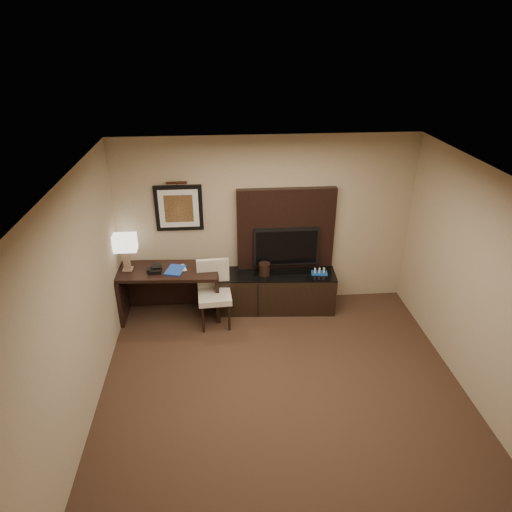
{
  "coord_description": "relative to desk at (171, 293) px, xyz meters",
  "views": [
    {
      "loc": [
        -0.7,
        -3.93,
        4.04
      ],
      "look_at": [
        -0.21,
        1.8,
        1.15
      ],
      "focal_mm": 32.0,
      "sensor_mm": 36.0,
      "label": 1
    }
  ],
  "objects": [
    {
      "name": "wall_back",
      "position": [
        1.5,
        0.35,
        0.95
      ],
      "size": [
        4.5,
        0.01,
        2.7
      ],
      "primitive_type": "cube",
      "color": "tan",
      "rests_on": "floor"
    },
    {
      "name": "blue_folder",
      "position": [
        0.11,
        -0.05,
        0.41
      ],
      "size": [
        0.32,
        0.38,
        0.02
      ],
      "primitive_type": "cube",
      "rotation": [
        0.0,
        0.0,
        -0.26
      ],
      "color": "#1B44B4",
      "rests_on": "desk"
    },
    {
      "name": "floor",
      "position": [
        1.5,
        -2.15,
        -0.41
      ],
      "size": [
        4.5,
        5.0,
        0.01
      ],
      "primitive_type": "cube",
      "color": "#372218",
      "rests_on": "ground"
    },
    {
      "name": "minibar_tray",
      "position": [
        2.3,
        -0.01,
        0.27
      ],
      "size": [
        0.26,
        0.18,
        0.09
      ],
      "primitive_type": null,
      "rotation": [
        0.0,
        0.0,
        -0.14
      ],
      "color": "#164695",
      "rests_on": "credenza"
    },
    {
      "name": "wall_left",
      "position": [
        -0.75,
        -2.15,
        0.95
      ],
      "size": [
        0.01,
        5.0,
        2.7
      ],
      "primitive_type": "cube",
      "color": "tan",
      "rests_on": "floor"
    },
    {
      "name": "book",
      "position": [
        0.1,
        -0.02,
        0.51
      ],
      "size": [
        0.16,
        0.06,
        0.22
      ],
      "primitive_type": "imported",
      "rotation": [
        0.0,
        0.0,
        0.27
      ],
      "color": "tan",
      "rests_on": "desk"
    },
    {
      "name": "ice_bucket",
      "position": [
        1.45,
        0.04,
        0.33
      ],
      "size": [
        0.21,
        0.21,
        0.2
      ],
      "primitive_type": "cylinder",
      "rotation": [
        0.0,
        0.0,
        0.23
      ],
      "color": "black",
      "rests_on": "credenza"
    },
    {
      "name": "ceiling",
      "position": [
        1.5,
        -2.15,
        2.3
      ],
      "size": [
        4.5,
        5.0,
        0.01
      ],
      "primitive_type": "cube",
      "color": "silver",
      "rests_on": "wall_back"
    },
    {
      "name": "wall_right",
      "position": [
        3.75,
        -2.15,
        0.95
      ],
      "size": [
        0.01,
        5.0,
        2.7
      ],
      "primitive_type": "cube",
      "color": "tan",
      "rests_on": "floor"
    },
    {
      "name": "desk_chair",
      "position": [
        0.68,
        -0.3,
        0.1
      ],
      "size": [
        0.51,
        0.58,
        1.0
      ],
      "primitive_type": null,
      "rotation": [
        0.0,
        0.0,
        0.06
      ],
      "color": "beige",
      "rests_on": "floor"
    },
    {
      "name": "credenza",
      "position": [
        1.64,
        0.05,
        -0.09
      ],
      "size": [
        1.86,
        0.64,
        0.63
      ],
      "primitive_type": "cube",
      "rotation": [
        0.0,
        0.0,
        -0.07
      ],
      "color": "black",
      "rests_on": "floor"
    },
    {
      "name": "table_lamp",
      "position": [
        -0.6,
        0.05,
        0.71
      ],
      "size": [
        0.41,
        0.28,
        0.62
      ],
      "primitive_type": null,
      "rotation": [
        0.0,
        0.0,
        0.17
      ],
      "color": "#9B7A61",
      "rests_on": "desk"
    },
    {
      "name": "tv_wall_panel",
      "position": [
        1.8,
        0.29,
        0.87
      ],
      "size": [
        1.5,
        0.12,
        1.3
      ],
      "primitive_type": "cube",
      "color": "black",
      "rests_on": "wall_back"
    },
    {
      "name": "tv",
      "position": [
        1.8,
        0.19,
        0.62
      ],
      "size": [
        1.0,
        0.08,
        0.6
      ],
      "primitive_type": "cube",
      "color": "black",
      "rests_on": "tv_wall_panel"
    },
    {
      "name": "desk_phone",
      "position": [
        -0.19,
        -0.06,
        0.45
      ],
      "size": [
        0.19,
        0.18,
        0.1
      ],
      "primitive_type": null,
      "rotation": [
        0.0,
        0.0,
        -0.02
      ],
      "color": "black",
      "rests_on": "desk"
    },
    {
      "name": "artwork",
      "position": [
        0.2,
        0.33,
        1.25
      ],
      "size": [
        0.7,
        0.04,
        0.7
      ],
      "primitive_type": "cube",
      "color": "black",
      "rests_on": "wall_back"
    },
    {
      "name": "desk",
      "position": [
        0.0,
        0.0,
        0.0
      ],
      "size": [
        1.54,
        0.74,
        0.8
      ],
      "primitive_type": "cube",
      "rotation": [
        0.0,
        0.0,
        -0.06
      ],
      "color": "black",
      "rests_on": "floor"
    },
    {
      "name": "picture_light",
      "position": [
        0.2,
        0.29,
        1.65
      ],
      "size": [
        0.04,
        0.04,
        0.3
      ],
      "primitive_type": "cylinder",
      "color": "#402214",
      "rests_on": "wall_back"
    }
  ]
}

